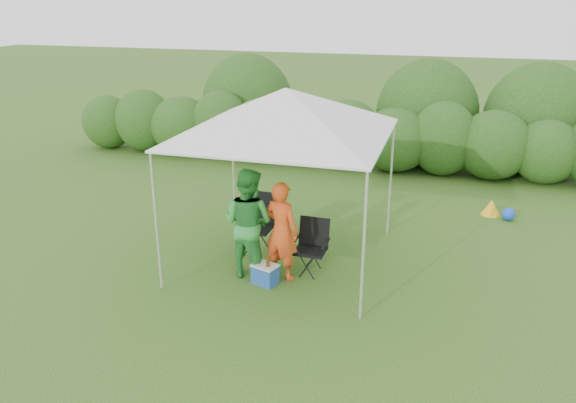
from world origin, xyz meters
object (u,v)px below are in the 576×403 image
(chair_left, at_px, (257,219))
(woman, at_px, (248,223))
(chair_right, at_px, (312,243))
(man, at_px, (281,231))
(cooler, at_px, (265,274))
(canopy, at_px, (286,112))

(chair_left, relative_size, woman, 0.58)
(chair_right, xyz_separation_m, man, (-0.39, -0.36, 0.30))
(man, height_order, cooler, man)
(man, distance_m, cooler, 0.70)
(chair_right, height_order, cooler, chair_right)
(canopy, xyz_separation_m, woman, (-0.39, -0.71, -1.59))
(canopy, distance_m, chair_left, 1.99)
(woman, bearing_deg, cooler, 159.03)
(chair_right, relative_size, chair_left, 0.85)
(canopy, height_order, woman, canopy)
(canopy, xyz_separation_m, man, (0.13, -0.67, -1.68))
(cooler, bearing_deg, canopy, 104.93)
(chair_right, relative_size, cooler, 1.95)
(woman, distance_m, cooler, 0.82)
(chair_left, xyz_separation_m, cooler, (0.51, -1.12, -0.41))
(woman, xyz_separation_m, cooler, (0.34, -0.22, -0.71))
(canopy, height_order, chair_left, canopy)
(man, height_order, woman, woman)
(canopy, bearing_deg, chair_left, 161.38)
(chair_right, distance_m, cooler, 0.90)
(chair_right, distance_m, man, 0.61)
(man, relative_size, cooler, 3.54)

